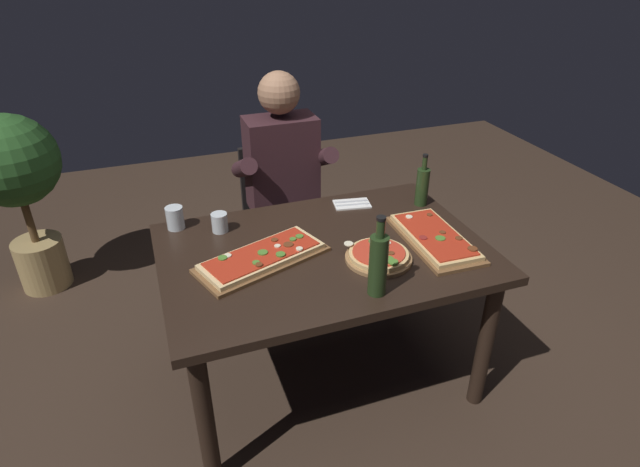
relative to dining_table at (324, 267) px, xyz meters
The scene contains 13 objects.
ground_plane 0.64m from the dining_table, ahead, with size 6.40×6.40×0.00m, color #38281E.
dining_table is the anchor object (origin of this frame).
pizza_rectangular_front 0.30m from the dining_table, behind, with size 0.60×0.40×0.05m.
pizza_rectangular_left 0.51m from the dining_table, 12.55° to the right, with size 0.26×0.51×0.05m.
pizza_round_far 0.27m from the dining_table, 40.84° to the right, with size 0.28×0.28×0.05m.
wine_bottle_dark 0.44m from the dining_table, 77.78° to the right, with size 0.07×0.07×0.33m.
oil_bottle_amber 0.68m from the dining_table, 21.46° to the left, with size 0.06×0.06×0.27m.
tumbler_near_camera 0.72m from the dining_table, 145.11° to the left, with size 0.08×0.08×0.11m.
tumbler_far_side 0.52m from the dining_table, 141.91° to the left, with size 0.07×0.07×0.09m.
napkin_cutlery_set 0.46m from the dining_table, 51.43° to the left, with size 0.20×0.14×0.01m.
diner_chair 0.87m from the dining_table, 87.45° to the left, with size 0.44×0.44×0.87m.
seated_diner 0.74m from the dining_table, 87.04° to the left, with size 0.53×0.41×1.33m.
potted_plant_corner 1.90m from the dining_table, 136.15° to the left, with size 0.52×0.52×1.10m.
Camera 1 is at (-0.67, -1.81, 1.93)m, focal length 29.36 mm.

